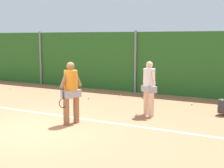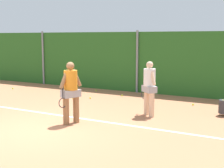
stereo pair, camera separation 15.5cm
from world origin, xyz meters
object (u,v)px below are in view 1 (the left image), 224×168
(tennis_ball_9, at_px, (192,104))
(tennis_ball_10, at_px, (94,90))
(player_foreground_near, at_px, (71,90))
(tennis_ball_1, at_px, (121,95))
(player_midcourt, at_px, (149,85))
(tennis_ball_3, at_px, (10,89))
(ball_hopper, at_px, (224,106))
(tennis_ball_2, at_px, (220,104))
(tennis_ball_6, at_px, (89,98))
(tennis_ball_8, at_px, (72,98))

(tennis_ball_9, relative_size, tennis_ball_10, 1.00)
(player_foreground_near, bearing_deg, tennis_ball_1, -152.13)
(player_midcourt, distance_m, tennis_ball_3, 7.88)
(ball_hopper, height_order, tennis_ball_1, ball_hopper)
(player_midcourt, xyz_separation_m, tennis_ball_3, (-7.64, 1.72, -0.93))
(player_foreground_near, distance_m, tennis_ball_9, 4.89)
(tennis_ball_2, bearing_deg, tennis_ball_3, -173.79)
(tennis_ball_6, bearing_deg, ball_hopper, -3.87)
(player_foreground_near, height_order, ball_hopper, player_foreground_near)
(player_foreground_near, xyz_separation_m, ball_hopper, (3.68, 3.07, -0.70))
(tennis_ball_2, bearing_deg, ball_hopper, -78.11)
(tennis_ball_9, height_order, tennis_ball_10, same)
(ball_hopper, distance_m, tennis_ball_10, 6.28)
(ball_hopper, xyz_separation_m, tennis_ball_10, (-5.95, 2.01, -0.26))
(tennis_ball_1, height_order, tennis_ball_9, same)
(tennis_ball_2, bearing_deg, tennis_ball_9, -149.08)
(player_foreground_near, distance_m, tennis_ball_8, 3.78)
(tennis_ball_6, height_order, tennis_ball_8, same)
(tennis_ball_6, height_order, tennis_ball_9, same)
(tennis_ball_2, relative_size, tennis_ball_6, 1.00)
(tennis_ball_1, xyz_separation_m, tennis_ball_10, (-1.61, 0.55, 0.00))
(tennis_ball_10, bearing_deg, tennis_ball_3, -159.45)
(player_foreground_near, height_order, tennis_ball_1, player_foreground_near)
(tennis_ball_2, relative_size, tennis_ball_8, 1.00)
(ball_hopper, bearing_deg, tennis_ball_9, 139.56)
(tennis_ball_6, bearing_deg, tennis_ball_9, 10.27)
(player_midcourt, relative_size, tennis_ball_6, 25.96)
(tennis_ball_1, relative_size, tennis_ball_9, 1.00)
(player_midcourt, distance_m, tennis_ball_1, 3.56)
(tennis_ball_2, distance_m, tennis_ball_10, 5.62)
(tennis_ball_3, distance_m, tennis_ball_9, 8.48)
(tennis_ball_8, relative_size, tennis_ball_9, 1.00)
(player_midcourt, bearing_deg, tennis_ball_10, 0.58)
(tennis_ball_3, relative_size, tennis_ball_6, 1.00)
(tennis_ball_1, xyz_separation_m, tennis_ball_8, (-1.42, -1.52, 0.00))
(tennis_ball_1, bearing_deg, tennis_ball_6, -128.19)
(player_midcourt, relative_size, tennis_ball_9, 25.96)
(player_foreground_near, bearing_deg, ball_hopper, 149.38)
(ball_hopper, distance_m, tennis_ball_6, 5.23)
(player_midcourt, xyz_separation_m, tennis_ball_2, (1.75, 2.75, -0.93))
(tennis_ball_2, xyz_separation_m, tennis_ball_8, (-5.42, -1.68, 0.00))
(tennis_ball_1, bearing_deg, player_foreground_near, -81.68)
(player_foreground_near, xyz_separation_m, tennis_ball_8, (-2.08, 3.01, -0.96))
(tennis_ball_1, relative_size, tennis_ball_2, 1.00)
(tennis_ball_2, bearing_deg, tennis_ball_6, -165.45)
(player_midcourt, bearing_deg, tennis_ball_1, -9.28)
(player_midcourt, xyz_separation_m, tennis_ball_8, (-3.67, 1.07, -0.93))
(ball_hopper, height_order, tennis_ball_2, ball_hopper)
(tennis_ball_3, relative_size, tennis_ball_8, 1.00)
(ball_hopper, relative_size, tennis_ball_9, 7.78)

